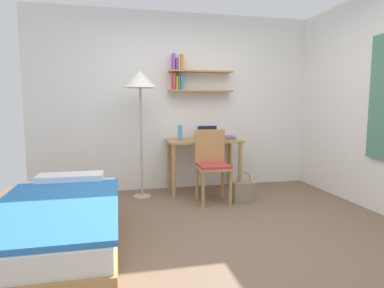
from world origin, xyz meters
The scene contains 10 objects.
ground_plane centered at (0.00, 0.00, 0.00)m, with size 5.28×5.28×0.00m, color brown.
wall_back centered at (0.00, 2.02, 1.31)m, with size 4.40×0.27×2.60m.
bed centered at (-1.45, -0.04, 0.24)m, with size 0.97×1.98×0.54m.
desk centered at (0.25, 1.70, 0.61)m, with size 1.05×0.55×0.76m.
desk_chair centered at (0.24, 1.21, 0.52)m, with size 0.43×0.42×0.94m.
standing_lamp centered at (-0.65, 1.56, 1.52)m, with size 0.43×0.43×1.71m.
laptop centered at (0.34, 1.78, 0.81)m, with size 0.33×0.21×0.21m.
water_bottle centered at (-0.10, 1.69, 0.87)m, with size 0.07×0.07×0.22m, color #4C99DB.
book_stack centered at (0.62, 1.67, 0.79)m, with size 0.16×0.24×0.05m.
handbag centered at (0.62, 1.07, 0.14)m, with size 0.28×0.13×0.40m.
Camera 1 is at (-0.95, -2.86, 1.27)m, focal length 30.72 mm.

